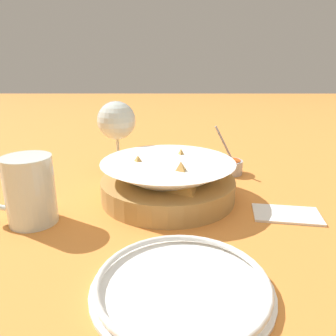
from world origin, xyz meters
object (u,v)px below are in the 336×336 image
object	(u,v)px
wine_glass	(117,122)
beer_mug	(29,193)
sauce_cup	(230,166)
side_plate	(182,284)
food_basket	(168,182)

from	to	relation	value
wine_glass	beer_mug	world-z (taller)	wine_glass
sauce_cup	wine_glass	bearing A→B (deg)	-6.58
wine_glass	side_plate	world-z (taller)	wine_glass
food_basket	side_plate	xyz separation A→B (m)	(-0.02, 0.26, -0.03)
beer_mug	side_plate	xyz separation A→B (m)	(-0.23, 0.16, -0.04)
wine_glass	beer_mug	size ratio (longest dim) A/B	1.37
sauce_cup	wine_glass	distance (m)	0.28
food_basket	side_plate	bearing A→B (deg)	93.54
food_basket	side_plate	distance (m)	0.26
food_basket	sauce_cup	distance (m)	0.20
sauce_cup	beer_mug	world-z (taller)	sauce_cup
food_basket	side_plate	size ratio (longest dim) A/B	1.19
wine_glass	beer_mug	distance (m)	0.29
food_basket	beer_mug	world-z (taller)	beer_mug
food_basket	sauce_cup	size ratio (longest dim) A/B	2.24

